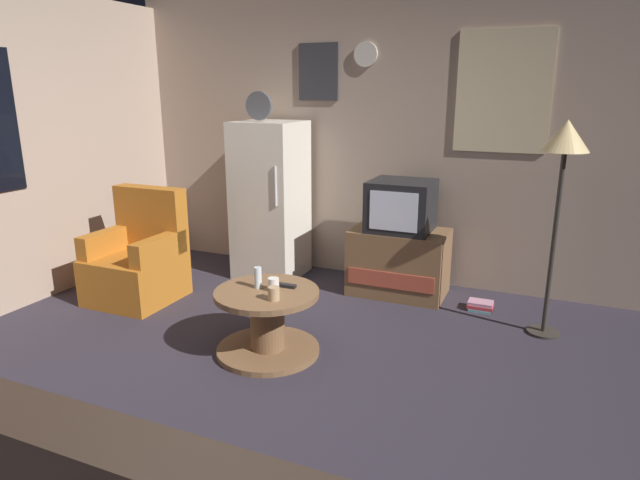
% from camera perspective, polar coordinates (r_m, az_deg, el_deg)
% --- Properties ---
extents(ground_plane, '(12.00, 12.00, 0.00)m').
position_cam_1_polar(ground_plane, '(3.45, -6.83, -15.78)').
color(ground_plane, '#2D2833').
extents(wall_with_art, '(5.20, 0.12, 2.75)m').
position_cam_1_polar(wall_with_art, '(5.22, 6.50, 10.92)').
color(wall_with_art, tan).
rests_on(wall_with_art, ground_plane).
extents(fridge, '(0.60, 0.62, 1.77)m').
position_cam_1_polar(fridge, '(5.30, -5.21, 4.21)').
color(fridge, silver).
rests_on(fridge, ground_plane).
extents(tv_stand, '(0.84, 0.53, 0.59)m').
position_cam_1_polar(tv_stand, '(4.93, 8.24, -2.29)').
color(tv_stand, brown).
rests_on(tv_stand, ground_plane).
extents(crt_tv, '(0.54, 0.51, 0.44)m').
position_cam_1_polar(crt_tv, '(4.80, 8.50, 3.57)').
color(crt_tv, black).
rests_on(crt_tv, tv_stand).
extents(standing_lamp, '(0.32, 0.32, 1.59)m').
position_cam_1_polar(standing_lamp, '(4.18, 24.21, 8.27)').
color(standing_lamp, '#332D28').
rests_on(standing_lamp, ground_plane).
extents(coffee_table, '(0.72, 0.72, 0.46)m').
position_cam_1_polar(coffee_table, '(3.83, -5.52, -8.53)').
color(coffee_table, brown).
rests_on(coffee_table, ground_plane).
extents(wine_glass, '(0.05, 0.05, 0.15)m').
position_cam_1_polar(wine_glass, '(3.77, -6.51, -3.93)').
color(wine_glass, silver).
rests_on(wine_glass, coffee_table).
extents(mug_ceramic_white, '(0.08, 0.08, 0.09)m').
position_cam_1_polar(mug_ceramic_white, '(3.72, -4.89, -4.65)').
color(mug_ceramic_white, silver).
rests_on(mug_ceramic_white, coffee_table).
extents(mug_ceramic_tan, '(0.08, 0.08, 0.09)m').
position_cam_1_polar(mug_ceramic_tan, '(3.56, -4.87, -5.60)').
color(mug_ceramic_tan, tan).
rests_on(mug_ceramic_tan, coffee_table).
extents(remote_control, '(0.15, 0.05, 0.02)m').
position_cam_1_polar(remote_control, '(3.79, -3.63, -4.78)').
color(remote_control, black).
rests_on(remote_control, coffee_table).
extents(armchair, '(0.68, 0.68, 0.96)m').
position_cam_1_polar(armchair, '(5.02, -18.44, -2.10)').
color(armchair, '#B2661E').
rests_on(armchair, ground_plane).
extents(book_stack, '(0.21, 0.16, 0.07)m').
position_cam_1_polar(book_stack, '(4.79, 16.44, -6.59)').
color(book_stack, '#5BA0A4').
rests_on(book_stack, ground_plane).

